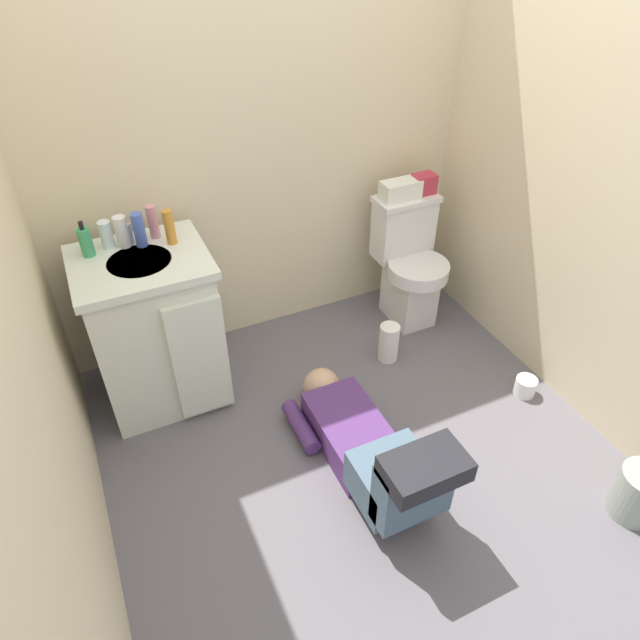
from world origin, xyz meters
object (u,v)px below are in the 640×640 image
(tissue_box, at_px, (401,190))
(toiletry_bag, at_px, (424,184))
(faucet, at_px, (130,234))
(bottle_blue, at_px, (139,230))
(bottle_pink, at_px, (153,222))
(toilet, at_px, (409,263))
(paper_towel_roll, at_px, (389,343))
(bottle_white, at_px, (122,232))
(toilet_paper_roll, at_px, (525,386))
(bottle_amber, at_px, (170,227))
(person_plumber, at_px, (370,449))
(soap_dispenser, at_px, (86,242))
(vanity_cabinet, at_px, (156,329))
(trash_can, at_px, (639,493))
(bottle_clear, at_px, (106,235))

(tissue_box, bearing_deg, toiletry_bag, 0.00)
(faucet, height_order, bottle_blue, bottle_blue)
(faucet, xyz_separation_m, bottle_pink, (0.11, 0.01, 0.03))
(toilet, relative_size, paper_towel_roll, 3.30)
(bottle_white, distance_m, toilet_paper_roll, 2.14)
(bottle_amber, bearing_deg, person_plumber, -61.63)
(toilet, xyz_separation_m, toiletry_bag, (0.10, 0.09, 0.44))
(faucet, relative_size, soap_dispenser, 0.60)
(toiletry_bag, xyz_separation_m, soap_dispenser, (-1.77, -0.02, 0.08))
(person_plumber, xyz_separation_m, paper_towel_roll, (0.48, 0.65, -0.06))
(bottle_white, xyz_separation_m, toilet_paper_roll, (1.72, -0.94, -0.84))
(bottle_white, bearing_deg, vanity_cabinet, -75.27)
(tissue_box, xyz_separation_m, toilet_paper_roll, (0.26, -0.95, -0.75))
(bottle_white, height_order, trash_can, bottle_white)
(tissue_box, bearing_deg, bottle_pink, 179.40)
(person_plumber, bearing_deg, bottle_clear, 126.73)
(toilet_paper_roll, bearing_deg, soap_dispenser, 153.63)
(person_plumber, xyz_separation_m, toiletry_bag, (0.88, 1.06, 0.63))
(trash_can, height_order, paper_towel_roll, trash_can)
(vanity_cabinet, relative_size, bottle_blue, 5.15)
(faucet, height_order, trash_can, faucet)
(soap_dispenser, height_order, paper_towel_roll, soap_dispenser)
(toilet, height_order, toiletry_bag, toiletry_bag)
(toilet, xyz_separation_m, paper_towel_roll, (-0.30, -0.32, -0.25))
(bottle_pink, bearing_deg, faucet, -172.53)
(toilet_paper_roll, bearing_deg, bottle_pink, 148.52)
(bottle_white, bearing_deg, bottle_clear, 160.43)
(bottle_blue, xyz_separation_m, trash_can, (1.59, -1.66, -0.78))
(toilet_paper_roll, bearing_deg, person_plumber, -174.05)
(bottle_clear, relative_size, bottle_amber, 0.77)
(trash_can, bearing_deg, faucet, 133.89)
(toilet, height_order, bottle_blue, bottle_blue)
(tissue_box, bearing_deg, faucet, -179.97)
(faucet, distance_m, toiletry_bag, 1.59)
(toilet_paper_roll, bearing_deg, toiletry_bag, 96.31)
(bottle_clear, height_order, trash_can, bottle_clear)
(toilet, distance_m, bottle_blue, 1.54)
(vanity_cabinet, bearing_deg, toilet, 2.18)
(toilet, relative_size, toiletry_bag, 6.05)
(toilet, bearing_deg, toiletry_bag, 40.77)
(paper_towel_roll, bearing_deg, soap_dispenser, 164.14)
(faucet, distance_m, tissue_box, 1.44)
(tissue_box, xyz_separation_m, bottle_white, (-1.47, -0.01, 0.09))
(tissue_box, relative_size, paper_towel_roll, 0.97)
(paper_towel_roll, bearing_deg, faucet, 160.87)
(bottle_blue, distance_m, toilet_paper_roll, 2.07)
(toilet_paper_roll, bearing_deg, tissue_box, 105.00)
(bottle_clear, bearing_deg, bottle_amber, -18.00)
(bottle_pink, bearing_deg, paper_towel_roll, -21.64)
(tissue_box, distance_m, bottle_pink, 1.33)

